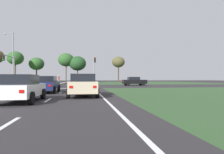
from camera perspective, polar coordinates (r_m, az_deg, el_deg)
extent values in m
plane|color=#282628|center=(32.34, -18.45, -2.70)|extent=(200.00, 200.00, 0.00)
cube|color=#2D4C28|center=(59.77, 10.97, -1.68)|extent=(35.00, 35.00, 0.01)
cube|color=gray|center=(57.12, -14.12, -1.67)|extent=(1.20, 36.00, 0.14)
cube|color=silver|center=(6.00, -29.24, -12.52)|extent=(0.14, 2.00, 0.01)
cube|color=silver|center=(11.75, -18.75, -6.61)|extent=(0.14, 2.00, 0.01)
cube|color=silver|center=(17.66, -15.28, -4.55)|extent=(0.14, 2.00, 0.01)
cube|color=silver|center=(13.95, -3.24, -5.66)|extent=(0.14, 24.00, 0.01)
cube|color=silver|center=(24.93, -12.60, -3.37)|extent=(6.40, 0.50, 0.01)
cube|color=silver|center=(28.78, -30.64, -2.92)|extent=(0.70, 2.80, 0.01)
cube|color=silver|center=(28.36, -28.48, -2.97)|extent=(0.70, 2.80, 0.01)
cube|color=silver|center=(27.99, -26.27, -3.01)|extent=(0.70, 2.80, 0.01)
cube|color=silver|center=(27.66, -23.99, -3.05)|extent=(0.70, 2.80, 0.01)
cube|color=silver|center=(27.38, -21.67, -3.08)|extent=(0.70, 2.80, 0.01)
cube|color=silver|center=(27.14, -19.30, -3.11)|extent=(0.70, 2.80, 0.01)
cube|color=slate|center=(31.53, -20.41, -1.54)|extent=(4.37, 1.76, 0.69)
cube|color=black|center=(31.56, -20.67, -0.45)|extent=(2.01, 1.55, 0.52)
cube|color=red|center=(32.70, -23.95, -1.37)|extent=(0.04, 0.20, 0.14)
cube|color=red|center=(31.41, -24.60, -1.41)|extent=(0.04, 0.20, 0.14)
cylinder|color=black|center=(32.15, -17.65, -2.14)|extent=(0.64, 0.22, 0.64)
cylinder|color=black|center=(30.41, -18.17, -2.24)|extent=(0.64, 0.22, 0.64)
cylinder|color=black|center=(32.71, -22.49, -2.10)|extent=(0.64, 0.22, 0.64)
cylinder|color=black|center=(31.01, -23.28, -2.19)|extent=(0.64, 0.22, 0.64)
cube|color=#161E47|center=(18.02, -19.19, -2.43)|extent=(1.82, 4.37, 0.65)
cube|color=black|center=(17.86, -19.28, -0.57)|extent=(1.60, 2.01, 0.52)
cube|color=red|center=(16.01, -23.10, -2.43)|extent=(0.20, 0.04, 0.14)
cube|color=red|center=(15.72, -18.20, -2.48)|extent=(0.20, 0.04, 0.14)
cylinder|color=black|center=(19.58, -21.06, -3.21)|extent=(0.22, 0.64, 0.64)
cylinder|color=black|center=(19.27, -15.75, -3.27)|extent=(0.22, 0.64, 0.64)
cylinder|color=black|center=(16.87, -23.13, -3.65)|extent=(0.22, 0.64, 0.64)
cylinder|color=black|center=(16.50, -16.98, -3.74)|extent=(0.22, 0.64, 0.64)
cube|color=#B7B7BC|center=(44.16, -18.80, -1.23)|extent=(1.77, 4.54, 0.69)
cube|color=black|center=(44.30, -18.77, -0.45)|extent=(1.56, 2.09, 0.52)
cube|color=red|center=(46.30, -17.48, -1.12)|extent=(0.20, 0.04, 0.14)
cube|color=red|center=(46.53, -19.11, -1.11)|extent=(0.20, 0.04, 0.14)
cylinder|color=black|center=(42.58, -17.98, -1.73)|extent=(0.22, 0.64, 0.64)
cylinder|color=black|center=(42.91, -20.31, -1.71)|extent=(0.22, 0.64, 0.64)
cylinder|color=black|center=(45.45, -17.38, -1.65)|extent=(0.22, 0.64, 0.64)
cylinder|color=black|center=(45.75, -19.57, -1.64)|extent=(0.22, 0.64, 0.64)
cube|color=#BCAD8E|center=(13.81, -8.72, -2.84)|extent=(1.85, 4.52, 0.75)
cube|color=black|center=(13.65, -8.72, -0.21)|extent=(1.63, 2.08, 0.52)
cube|color=red|center=(11.55, -12.26, -2.93)|extent=(0.20, 0.04, 0.14)
cube|color=red|center=(11.54, -5.26, -2.94)|extent=(0.20, 0.04, 0.14)
cylinder|color=black|center=(15.30, -12.18, -4.01)|extent=(0.22, 0.64, 0.64)
cylinder|color=black|center=(15.30, -5.22, -4.02)|extent=(0.22, 0.64, 0.64)
cylinder|color=black|center=(12.42, -13.03, -4.83)|extent=(0.22, 0.64, 0.64)
cylinder|color=black|center=(12.41, -4.45, -4.84)|extent=(0.22, 0.64, 0.64)
cube|color=silver|center=(11.44, -25.89, -3.56)|extent=(1.83, 4.15, 0.64)
cube|color=black|center=(11.28, -26.10, -0.66)|extent=(1.61, 1.91, 0.52)
cube|color=red|center=(9.24, -25.66, -3.92)|extent=(0.20, 0.04, 0.14)
cylinder|color=black|center=(13.01, -27.99, -4.59)|extent=(0.22, 0.64, 0.64)
cylinder|color=black|center=(12.52, -20.06, -4.78)|extent=(0.22, 0.64, 0.64)
cylinder|color=black|center=(9.94, -23.14, -5.89)|extent=(0.22, 0.64, 0.64)
cube|color=black|center=(34.47, 6.76, -1.44)|extent=(4.29, 1.78, 0.73)
cube|color=black|center=(34.43, 6.52, -0.40)|extent=(1.97, 1.57, 0.52)
cube|color=red|center=(34.63, 3.01, -1.31)|extent=(0.04, 0.20, 0.14)
cube|color=red|center=(33.30, 3.47, -1.35)|extent=(0.04, 0.20, 0.14)
cylinder|color=black|center=(35.72, 8.51, -1.99)|extent=(0.64, 0.22, 0.64)
cylinder|color=black|center=(34.02, 9.39, -2.07)|extent=(0.64, 0.22, 0.64)
cylinder|color=black|center=(35.01, 4.21, -2.03)|extent=(0.64, 0.22, 0.64)
cylinder|color=black|center=(33.28, 4.88, -2.11)|extent=(0.64, 0.22, 0.64)
cylinder|color=gray|center=(38.52, -5.49, 1.71)|extent=(0.18, 0.18, 5.47)
cylinder|color=gray|center=(36.87, -5.34, 5.68)|extent=(0.12, 3.66, 0.12)
cube|color=black|center=(35.00, -5.17, 5.15)|extent=(0.32, 0.26, 0.95)
sphere|color=red|center=(34.88, -5.16, 5.67)|extent=(0.20, 0.20, 0.20)
sphere|color=#3A2405|center=(34.85, -5.16, 5.17)|extent=(0.20, 0.20, 0.20)
sphere|color=black|center=(34.82, -5.16, 4.68)|extent=(0.20, 0.20, 0.20)
cylinder|color=gray|center=(40.66, -27.42, 1.66)|extent=(0.18, 0.18, 5.49)
cylinder|color=gray|center=(38.57, -28.57, 5.49)|extent=(0.12, 4.80, 0.12)
cube|color=black|center=(36.28, -29.88, 5.04)|extent=(0.32, 0.26, 0.95)
sphere|color=#360503|center=(36.17, -29.97, 5.54)|extent=(0.20, 0.20, 0.20)
sphere|color=#3A2405|center=(36.14, -29.97, 5.06)|extent=(0.20, 0.20, 0.20)
sphere|color=green|center=(36.11, -29.97, 4.59)|extent=(0.20, 0.20, 0.20)
cylinder|color=gray|center=(42.07, -27.66, 4.92)|extent=(0.20, 0.20, 10.37)
cylinder|color=gray|center=(43.55, -28.61, 11.52)|extent=(1.89, 0.97, 0.10)
ellipsoid|color=#B2B2A8|center=(44.25, -29.55, 11.20)|extent=(0.56, 0.28, 0.20)
cylinder|color=#9E8966|center=(43.31, -15.74, -1.42)|extent=(0.16, 0.16, 0.81)
cylinder|color=maroon|center=(43.31, -15.74, -0.33)|extent=(0.34, 0.34, 0.84)
sphere|color=tan|center=(43.31, -15.74, 0.39)|extent=(0.24, 0.24, 0.24)
cylinder|color=#423323|center=(64.27, -27.12, 1.19)|extent=(0.32, 0.32, 6.17)
ellipsoid|color=#285123|center=(64.54, -27.10, 5.10)|extent=(4.78, 4.78, 4.07)
cylinder|color=#423323|center=(67.94, -21.80, 0.53)|extent=(0.42, 0.42, 4.85)
ellipsoid|color=#285123|center=(68.11, -21.79, 3.72)|extent=(4.93, 4.93, 4.19)
cylinder|color=#423323|center=(62.41, -13.68, 1.08)|extent=(0.29, 0.29, 5.90)
ellipsoid|color=#285123|center=(62.68, -13.67, 5.04)|extent=(5.01, 5.01, 4.26)
cylinder|color=#423323|center=(62.04, -10.34, 0.51)|extent=(0.30, 0.30, 4.66)
ellipsoid|color=#1E421E|center=(62.23, -10.34, 4.04)|extent=(5.47, 5.47, 4.65)
cylinder|color=#423323|center=(67.15, 1.95, 0.96)|extent=(0.41, 0.41, 5.92)
ellipsoid|color=#4C4728|center=(67.39, 1.95, 4.53)|extent=(4.50, 4.50, 3.82)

